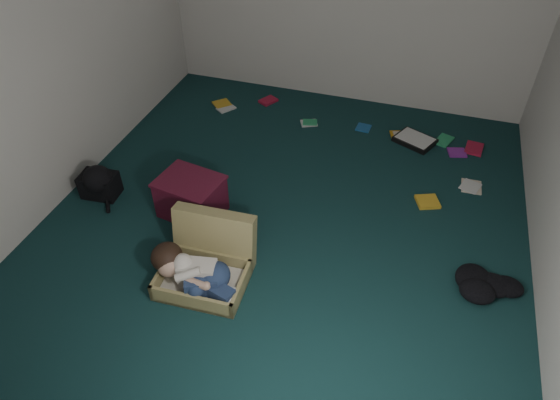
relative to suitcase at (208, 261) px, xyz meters
The scene contains 10 objects.
floor 0.86m from the suitcase, 63.22° to the left, with size 4.50×4.50×0.00m, color #113132.
wall_front 1.93m from the suitcase, 75.67° to the right, with size 4.50×4.50×0.00m, color silver.
wall_left 2.13m from the suitcase, 154.96° to the left, with size 4.50×4.50×0.00m, color silver.
suitcase is the anchor object (origin of this frame).
person 0.17m from the suitcase, 102.80° to the right, with size 0.70×0.33×0.29m.
maroon_bin 0.74m from the suitcase, 124.61° to the left, with size 0.58×0.49×0.36m.
backpack 1.44m from the suitcase, 156.38° to the left, with size 0.40×0.32×0.24m, color black, non-canonical shape.
clothing_pile 2.12m from the suitcase, 12.27° to the left, with size 0.40×0.33×0.13m, color black, non-canonical shape.
paper_tray 2.66m from the suitcase, 60.12° to the left, with size 0.47×0.43×0.05m.
book_scatter 2.37m from the suitcase, 70.48° to the left, with size 3.02×1.51×0.02m.
Camera 1 is at (0.91, -3.02, 2.95)m, focal length 32.00 mm.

